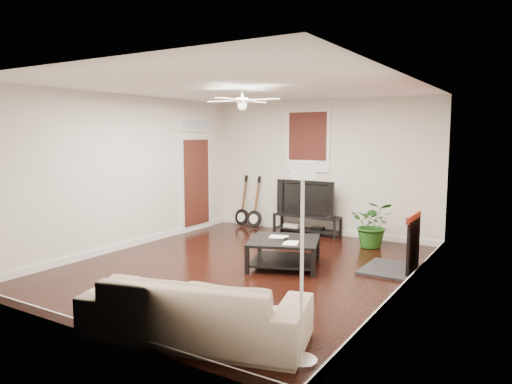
# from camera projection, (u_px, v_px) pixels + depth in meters

# --- Properties ---
(room) EXTENTS (5.01, 6.01, 2.81)m
(room) POSITION_uv_depth(u_px,v_px,m) (243.00, 179.00, 7.33)
(room) COLOR black
(room) RESTS_ON ground
(brick_accent) EXTENTS (0.02, 2.20, 2.80)m
(brick_accent) POSITION_uv_depth(u_px,v_px,m) (422.00, 182.00, 6.88)
(brick_accent) COLOR #B34D39
(brick_accent) RESTS_ON floor
(fireplace) EXTENTS (0.80, 1.10, 0.92)m
(fireplace) POSITION_uv_depth(u_px,v_px,m) (400.00, 242.00, 7.14)
(fireplace) COLOR black
(fireplace) RESTS_ON floor
(window_back) EXTENTS (1.00, 0.06, 1.30)m
(window_back) POSITION_uv_depth(u_px,v_px,m) (308.00, 141.00, 9.93)
(window_back) COLOR #39120F
(window_back) RESTS_ON wall_back
(door_left) EXTENTS (0.08, 1.00, 2.50)m
(door_left) POSITION_uv_depth(u_px,v_px,m) (196.00, 173.00, 10.23)
(door_left) COLOR white
(door_left) RESTS_ON wall_left
(tv_stand) EXTENTS (1.43, 0.38, 0.40)m
(tv_stand) POSITION_uv_depth(u_px,v_px,m) (307.00, 224.00, 9.93)
(tv_stand) COLOR black
(tv_stand) RESTS_ON floor
(tv) EXTENTS (1.28, 0.17, 0.74)m
(tv) POSITION_uv_depth(u_px,v_px,m) (308.00, 197.00, 9.88)
(tv) COLOR black
(tv) RESTS_ON tv_stand
(coffee_table) EXTENTS (1.35, 1.35, 0.44)m
(coffee_table) POSITION_uv_depth(u_px,v_px,m) (284.00, 253.00, 7.46)
(coffee_table) COLOR black
(coffee_table) RESTS_ON floor
(sofa) EXTENTS (2.43, 1.46, 0.67)m
(sofa) POSITION_uv_depth(u_px,v_px,m) (196.00, 307.00, 4.80)
(sofa) COLOR tan
(sofa) RESTS_ON floor
(floor_lamp) EXTENTS (0.38, 0.38, 1.86)m
(floor_lamp) POSITION_uv_depth(u_px,v_px,m) (302.00, 264.00, 4.22)
(floor_lamp) COLOR white
(floor_lamp) RESTS_ON floor
(potted_plant) EXTENTS (0.94, 0.86, 0.88)m
(potted_plant) POSITION_uv_depth(u_px,v_px,m) (373.00, 224.00, 8.69)
(potted_plant) COLOR #1F5919
(potted_plant) RESTS_ON floor
(guitar_left) EXTENTS (0.39, 0.30, 1.18)m
(guitar_left) POSITION_uv_depth(u_px,v_px,m) (242.00, 201.00, 10.70)
(guitar_left) COLOR black
(guitar_left) RESTS_ON floor
(guitar_right) EXTENTS (0.37, 0.26, 1.18)m
(guitar_right) POSITION_uv_depth(u_px,v_px,m) (254.00, 202.00, 10.49)
(guitar_right) COLOR black
(guitar_right) RESTS_ON floor
(ceiling_fan) EXTENTS (1.24, 1.24, 0.32)m
(ceiling_fan) POSITION_uv_depth(u_px,v_px,m) (242.00, 100.00, 7.18)
(ceiling_fan) COLOR white
(ceiling_fan) RESTS_ON ceiling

